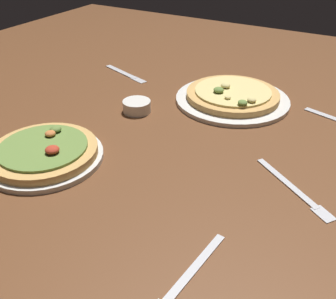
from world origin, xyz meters
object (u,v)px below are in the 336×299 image
(pizza_plate_near, at_px, (44,153))
(fork_left, at_px, (186,278))
(ramekin_sauce, at_px, (137,106))
(fork_spare, at_px, (294,188))
(pizza_plate_far, at_px, (232,97))
(knife_spare, at_px, (125,73))

(pizza_plate_near, height_order, fork_left, pizza_plate_near)
(ramekin_sauce, distance_m, fork_spare, 0.49)
(ramekin_sauce, height_order, fork_spare, ramekin_sauce)
(fork_spare, bearing_deg, pizza_plate_near, -162.00)
(pizza_plate_far, relative_size, fork_spare, 1.73)
(fork_left, bearing_deg, fork_spare, 74.00)
(pizza_plate_near, relative_size, fork_spare, 1.38)
(fork_left, bearing_deg, pizza_plate_far, 105.65)
(pizza_plate_far, relative_size, ramekin_sauce, 4.25)
(fork_left, height_order, fork_spare, same)
(ramekin_sauce, bearing_deg, knife_spare, 131.52)
(pizza_plate_far, height_order, ramekin_sauce, pizza_plate_far)
(pizza_plate_far, height_order, fork_left, pizza_plate_far)
(ramekin_sauce, xyz_separation_m, knife_spare, (-0.19, 0.22, -0.01))
(pizza_plate_far, xyz_separation_m, fork_left, (0.18, -0.63, -0.01))
(pizza_plate_near, height_order, fork_spare, pizza_plate_near)
(pizza_plate_far, bearing_deg, pizza_plate_near, -116.86)
(pizza_plate_near, relative_size, pizza_plate_far, 0.79)
(pizza_plate_far, height_order, fork_spare, pizza_plate_far)
(fork_left, height_order, knife_spare, same)
(fork_left, distance_m, knife_spare, 0.87)
(fork_left, relative_size, knife_spare, 1.02)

